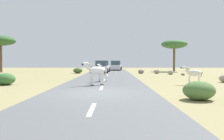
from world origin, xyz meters
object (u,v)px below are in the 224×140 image
at_px(rock_1, 141,72).
at_px(rock_2, 183,74).
at_px(bush_2, 78,71).
at_px(bush_1, 199,90).
at_px(bush_3, 5,79).
at_px(zebra_1, 96,71).
at_px(rock_0, 157,72).
at_px(tree_1, 1,41).
at_px(car_0, 116,66).
at_px(rock_3, 171,72).
at_px(car_1, 102,67).
at_px(tree_0, 174,44).
at_px(zebra_0, 102,71).
at_px(zebra_2, 193,73).

bearing_deg(rock_1, rock_2, -38.14).
xyz_separation_m(bush_2, rock_2, (13.32, -4.29, -0.25)).
distance_m(bush_1, bush_3, 12.90).
distance_m(bush_2, bush_3, 15.18).
height_order(zebra_1, rock_0, zebra_1).
bearing_deg(rock_0, tree_1, 171.64).
distance_m(car_0, rock_1, 10.54).
xyz_separation_m(bush_1, rock_3, (3.47, 18.00, -0.14)).
xyz_separation_m(rock_0, rock_1, (-2.19, -0.15, 0.01)).
bearing_deg(bush_3, rock_3, 39.05).
xyz_separation_m(car_1, rock_3, (8.89, -4.17, -0.57)).
distance_m(bush_3, rock_2, 19.26).
height_order(car_1, bush_1, car_1).
bearing_deg(bush_3, tree_0, 49.58).
bearing_deg(rock_1, rock_3, -31.11).
bearing_deg(rock_2, tree_1, 164.40).
height_order(zebra_1, tree_0, tree_0).
xyz_separation_m(bush_2, bush_3, (-2.73, -14.93, 0.04)).
bearing_deg(rock_2, zebra_0, -137.72).
xyz_separation_m(car_0, rock_0, (5.51, -9.85, -0.57)).
distance_m(zebra_0, bush_2, 13.34).
xyz_separation_m(bush_2, rock_1, (8.75, -0.70, -0.10)).
distance_m(car_0, bush_3, 25.56).
bearing_deg(tree_0, rock_3, -108.00).
distance_m(tree_0, rock_1, 10.11).
distance_m(zebra_0, rock_3, 12.82).
bearing_deg(bush_2, zebra_1, -76.26).
height_order(rock_2, rock_3, rock_3).
relative_size(zebra_1, rock_2, 3.35).
relative_size(car_1, bush_1, 3.20).
height_order(zebra_1, bush_1, zebra_1).
xyz_separation_m(car_1, rock_2, (9.98, -5.66, -0.71)).
height_order(tree_1, bush_1, tree_1).
bearing_deg(bush_3, zebra_0, 18.26).
xyz_separation_m(zebra_1, tree_1, (-16.06, 18.37, 3.76)).
distance_m(car_1, tree_1, 16.16).
bearing_deg(car_0, zebra_0, -89.38).
relative_size(tree_0, bush_1, 3.79).
xyz_separation_m(car_1, bush_3, (-6.06, -16.30, -0.43)).
relative_size(tree_0, rock_0, 6.03).
distance_m(car_0, rock_2, 15.72).
height_order(car_0, tree_1, tree_1).
distance_m(rock_0, rock_1, 2.19).
bearing_deg(bush_2, bush_1, -67.16).
height_order(zebra_2, bush_1, zebra_2).
bearing_deg(rock_1, bush_2, 175.42).
distance_m(zebra_2, car_0, 24.68).
bearing_deg(bush_1, zebra_0, 119.94).
distance_m(zebra_0, rock_1, 12.87).
bearing_deg(rock_2, zebra_1, -130.31).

